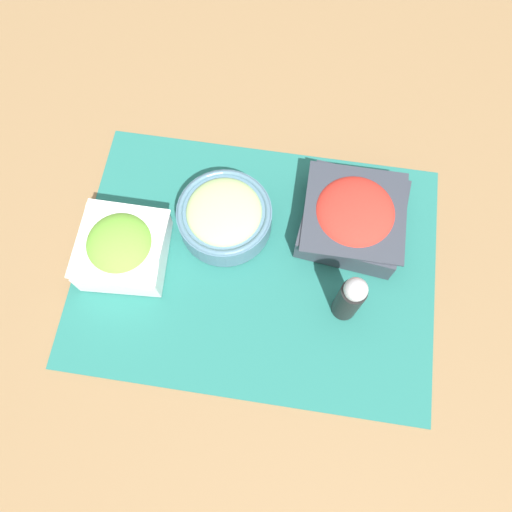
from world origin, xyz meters
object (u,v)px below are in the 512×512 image
at_px(lettuce_bowl, 122,248).
at_px(cucumber_bowl, 225,216).
at_px(tomato_bowl, 353,216).
at_px(pepper_shaker, 350,298).

xyz_separation_m(lettuce_bowl, cucumber_bowl, (0.13, 0.07, -0.00)).
bearing_deg(tomato_bowl, cucumber_bowl, -172.21).
relative_size(lettuce_bowl, pepper_shaker, 1.13).
bearing_deg(lettuce_bowl, cucumber_bowl, 28.50).
bearing_deg(cucumber_bowl, tomato_bowl, 7.79).
distance_m(lettuce_bowl, cucumber_bowl, 0.15).
height_order(tomato_bowl, cucumber_bowl, tomato_bowl).
bearing_deg(tomato_bowl, pepper_shaker, -88.87).
distance_m(tomato_bowl, lettuce_bowl, 0.32).
distance_m(tomato_bowl, cucumber_bowl, 0.18).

